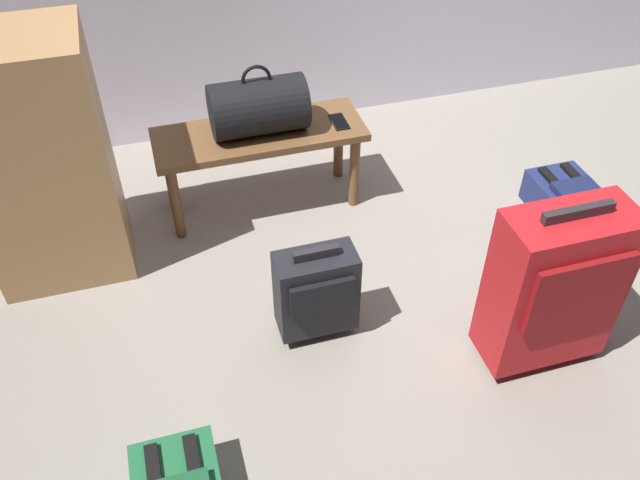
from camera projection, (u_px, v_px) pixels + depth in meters
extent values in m
plane|color=gray|center=(426.00, 289.00, 2.99)|extent=(6.60, 6.60, 0.00)
cube|color=brown|center=(259.00, 134.00, 3.17)|extent=(1.00, 0.36, 0.04)
cylinder|color=brown|center=(176.00, 203.00, 3.13)|extent=(0.05, 0.05, 0.40)
cylinder|color=brown|center=(354.00, 172.00, 3.31)|extent=(0.05, 0.05, 0.40)
cylinder|color=brown|center=(169.00, 172.00, 3.32)|extent=(0.05, 0.05, 0.40)
cylinder|color=brown|center=(338.00, 143.00, 3.50)|extent=(0.05, 0.05, 0.40)
cylinder|color=black|center=(258.00, 107.00, 3.07)|extent=(0.44, 0.26, 0.26)
torus|color=black|center=(256.00, 79.00, 2.98)|extent=(0.14, 0.02, 0.14)
cube|color=black|center=(339.00, 122.00, 3.21)|extent=(0.07, 0.14, 0.01)
cube|color=black|center=(339.00, 121.00, 3.21)|extent=(0.06, 0.13, 0.00)
cube|color=red|center=(554.00, 286.00, 2.47)|extent=(0.47, 0.23, 0.67)
cube|color=maroon|center=(579.00, 294.00, 2.33)|extent=(0.38, 0.02, 0.30)
cube|color=#262628|center=(578.00, 212.00, 2.24)|extent=(0.27, 0.03, 0.04)
cylinder|color=black|center=(487.00, 342.00, 2.74)|extent=(0.02, 0.05, 0.05)
cylinder|color=black|center=(559.00, 324.00, 2.81)|extent=(0.02, 0.05, 0.05)
cube|color=black|center=(316.00, 291.00, 2.66)|extent=(0.32, 0.16, 0.37)
cube|color=black|center=(323.00, 299.00, 2.56)|extent=(0.26, 0.02, 0.17)
cube|color=#262628|center=(316.00, 253.00, 2.52)|extent=(0.18, 0.03, 0.04)
cylinder|color=black|center=(287.00, 322.00, 2.82)|extent=(0.02, 0.05, 0.05)
cylinder|color=black|center=(338.00, 311.00, 2.86)|extent=(0.02, 0.05, 0.05)
cube|color=black|center=(153.00, 471.00, 2.14)|extent=(0.04, 0.19, 0.02)
cube|color=black|center=(193.00, 461.00, 2.17)|extent=(0.04, 0.19, 0.02)
cube|color=navy|center=(566.00, 200.00, 3.33)|extent=(0.28, 0.38, 0.17)
cube|color=#182045|center=(578.00, 192.00, 3.21)|extent=(0.21, 0.17, 0.04)
cube|color=black|center=(552.00, 179.00, 3.30)|extent=(0.04, 0.19, 0.02)
cube|color=black|center=(574.00, 175.00, 3.33)|extent=(0.04, 0.19, 0.02)
cube|color=#A87A4C|center=(40.00, 163.00, 2.77)|extent=(0.56, 0.44, 1.10)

